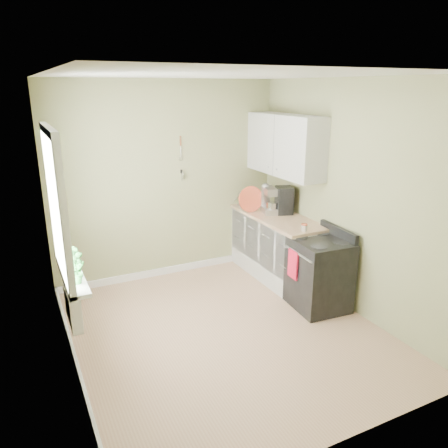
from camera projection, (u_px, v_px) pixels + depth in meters
name	position (u px, v px, depth m)	size (l,w,h in m)	color
floor	(226.00, 332.00, 4.85)	(3.20, 3.60, 0.02)	#A4795B
ceiling	(226.00, 74.00, 4.03)	(3.20, 3.60, 0.02)	white
wall_back	(167.00, 182.00, 5.98)	(3.20, 0.02, 2.70)	#949666
wall_left	(59.00, 238.00, 3.76)	(0.02, 3.60, 2.70)	#949666
wall_right	(349.00, 198.00, 5.11)	(0.02, 3.60, 2.70)	#949666
base_cabinets	(277.00, 248.00, 6.11)	(0.60, 1.60, 0.87)	silver
countertop	(278.00, 217.00, 5.97)	(0.64, 1.60, 0.04)	tan
upper_cabinets	(285.00, 145.00, 5.83)	(0.35, 1.40, 0.80)	silver
window	(56.00, 207.00, 3.97)	(0.06, 1.14, 1.44)	white
window_sill	(72.00, 273.00, 4.20)	(0.18, 1.14, 0.04)	white
radiator	(73.00, 307.00, 4.24)	(0.12, 0.50, 0.35)	white
wall_utensils	(181.00, 165.00, 5.98)	(0.02, 0.14, 0.58)	tan
stove	(318.00, 273.00, 5.29)	(0.67, 0.75, 0.98)	black
stand_mixer	(269.00, 201.00, 6.06)	(0.28, 0.36, 0.40)	#B2B2B7
kettle	(241.00, 198.00, 6.48)	(0.20, 0.12, 0.21)	silver
coffee_maker	(284.00, 201.00, 6.02)	(0.28, 0.29, 0.38)	black
red_tray	(251.00, 199.00, 6.10)	(0.37, 0.37, 0.02)	#B44025
jar	(304.00, 227.00, 5.33)	(0.08, 0.08, 0.09)	#C2B29E
plant_a	(76.00, 267.00, 3.88)	(0.17, 0.12, 0.32)	#27782D
plant_b	(73.00, 263.00, 4.03)	(0.16, 0.13, 0.29)	#27782D
plant_c	(66.00, 246.00, 4.44)	(0.16, 0.16, 0.29)	#27782D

